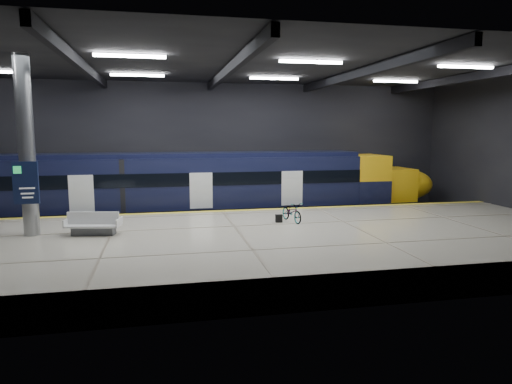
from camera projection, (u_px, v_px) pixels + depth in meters
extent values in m
plane|color=black|center=(231.00, 245.00, 20.60)|extent=(30.00, 30.00, 0.00)
cube|color=black|center=(210.00, 150.00, 27.82)|extent=(30.00, 0.10, 8.00)
cube|color=black|center=(275.00, 174.00, 12.30)|extent=(30.00, 0.10, 8.00)
cube|color=black|center=(229.00, 64.00, 19.53)|extent=(30.00, 16.00, 0.10)
cube|color=black|center=(82.00, 65.00, 18.33)|extent=(0.25, 16.00, 0.40)
cube|color=black|center=(229.00, 70.00, 19.56)|extent=(0.25, 16.00, 0.40)
cube|color=black|center=(360.00, 73.00, 20.79)|extent=(0.25, 16.00, 0.40)
cube|color=black|center=(475.00, 76.00, 22.01)|extent=(0.25, 16.00, 0.40)
cube|color=white|center=(130.00, 56.00, 16.79)|extent=(2.60, 0.18, 0.10)
cube|color=white|center=(311.00, 62.00, 18.22)|extent=(2.60, 0.18, 0.10)
cube|color=white|center=(466.00, 67.00, 19.65)|extent=(2.60, 0.18, 0.10)
cube|color=white|center=(138.00, 75.00, 22.60)|extent=(2.60, 0.18, 0.10)
cube|color=white|center=(274.00, 78.00, 24.03)|extent=(2.60, 0.18, 0.10)
cube|color=white|center=(396.00, 81.00, 25.46)|extent=(2.60, 0.18, 0.10)
cube|color=beige|center=(240.00, 247.00, 18.10)|extent=(30.00, 11.00, 1.10)
cube|color=yellow|center=(222.00, 211.00, 23.12)|extent=(30.00, 0.40, 0.01)
cube|color=gray|center=(218.00, 223.00, 25.22)|extent=(30.00, 0.08, 0.16)
cube|color=gray|center=(215.00, 218.00, 26.62)|extent=(30.00, 0.08, 0.16)
cube|color=black|center=(145.00, 215.00, 25.05)|extent=(24.00, 2.58, 0.80)
cube|color=black|center=(144.00, 183.00, 24.81)|extent=(24.00, 2.80, 2.75)
cube|color=black|center=(143.00, 155.00, 24.61)|extent=(24.00, 2.30, 0.24)
cube|color=black|center=(142.00, 181.00, 23.41)|extent=(24.00, 0.04, 0.70)
cube|color=white|center=(201.00, 191.00, 24.10)|extent=(1.20, 0.05, 1.90)
cube|color=yellow|center=(365.00, 178.00, 27.47)|extent=(2.00, 2.80, 2.75)
ellipsoid|color=yellow|center=(404.00, 185.00, 28.07)|extent=(3.60, 2.52, 1.90)
cube|color=black|center=(370.00, 175.00, 27.51)|extent=(1.60, 2.38, 0.80)
cube|color=#595B60|center=(94.00, 231.00, 17.84)|extent=(1.67, 0.80, 0.30)
cube|color=white|center=(93.00, 225.00, 17.81)|extent=(2.14, 1.22, 0.08)
cube|color=white|center=(93.00, 218.00, 17.77)|extent=(1.99, 0.46, 0.50)
cube|color=white|center=(67.00, 222.00, 17.77)|extent=(0.22, 0.85, 0.30)
cube|color=white|center=(119.00, 222.00, 17.81)|extent=(0.22, 0.85, 0.30)
imported|color=#99999E|center=(292.00, 212.00, 20.36)|extent=(0.93, 1.79, 0.90)
cube|color=black|center=(279.00, 218.00, 20.27)|extent=(0.31, 0.19, 0.35)
cylinder|color=#9EA0A5|center=(27.00, 146.00, 17.38)|extent=(0.60, 0.60, 6.90)
cube|color=#0F1939|center=(26.00, 183.00, 17.16)|extent=(0.90, 0.12, 1.60)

